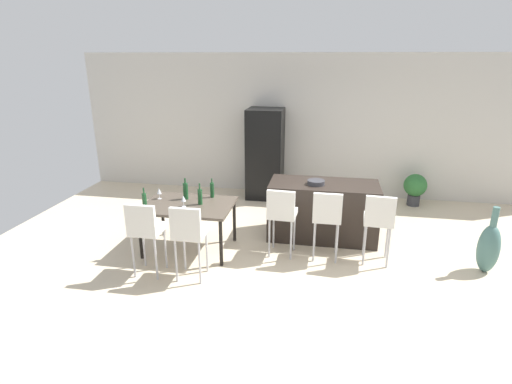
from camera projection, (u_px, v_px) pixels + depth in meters
ground_plane at (302, 253)px, 6.08m from camera, size 10.00×10.00×0.00m
back_wall at (315, 126)px, 8.34m from camera, size 10.00×0.12×2.90m
kitchen_island at (323, 210)px, 6.51m from camera, size 1.72×0.79×0.92m
bar_chair_left at (282, 212)px, 5.80m from camera, size 0.42×0.42×1.05m
bar_chair_middle at (327, 215)px, 5.70m from camera, size 0.40×0.40×1.05m
bar_chair_right at (379, 218)px, 5.58m from camera, size 0.43×0.43×1.05m
dining_table at (188, 208)px, 6.01m from camera, size 1.33×0.94×0.74m
dining_chair_near at (145, 227)px, 5.27m from camera, size 0.40×0.40×1.05m
dining_chair_far at (189, 231)px, 5.17m from camera, size 0.40×0.40×1.05m
wine_bottle_right at (200, 196)px, 5.94m from camera, size 0.07×0.07×0.33m
wine_bottle_inner at (186, 191)px, 6.16m from camera, size 0.08×0.08×0.33m
wine_bottle_left at (212, 190)px, 6.24m from camera, size 0.06×0.06×0.31m
wine_bottle_near at (144, 201)px, 5.78m from camera, size 0.06×0.06×0.31m
wine_glass_middle at (183, 199)px, 5.84m from camera, size 0.07×0.07×0.17m
wine_glass_far at (159, 191)px, 6.16m from camera, size 0.07×0.07×0.17m
refrigerator at (265, 154)px, 8.26m from camera, size 0.72×0.68×1.84m
fruit_bowl at (316, 182)px, 6.29m from camera, size 0.27×0.27×0.07m
floor_vase at (489, 248)px, 5.46m from camera, size 0.28×0.28×0.95m
potted_plant at (415, 187)px, 7.92m from camera, size 0.44×0.44×0.64m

